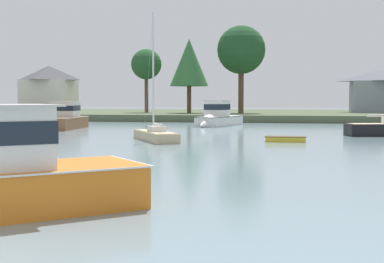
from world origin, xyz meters
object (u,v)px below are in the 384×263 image
dinghy_yellow (285,140)px  cruiser_white (216,120)px  cruiser_wood (67,123)px  mooring_buoy_red (18,149)px  sailboat_sand (155,138)px

dinghy_yellow → cruiser_white: bearing=110.0°
cruiser_wood → cruiser_white: cruiser_wood is taller
cruiser_white → mooring_buoy_red: (-8.25, -33.19, -0.62)m
dinghy_yellow → cruiser_wood: bearing=148.3°
sailboat_sand → mooring_buoy_red: bearing=-127.4°
cruiser_wood → sailboat_sand: (14.13, -15.76, -0.41)m
sailboat_sand → dinghy_yellow: bearing=5.2°
dinghy_yellow → sailboat_sand: bearing=-174.8°
cruiser_wood → sailboat_sand: bearing=-48.1°
cruiser_wood → dinghy_yellow: size_ratio=3.15×
sailboat_sand → mooring_buoy_red: (-6.81, -8.92, -0.14)m
dinghy_yellow → mooring_buoy_red: size_ratio=6.10×
cruiser_white → dinghy_yellow: 24.88m
mooring_buoy_red → dinghy_yellow: bearing=30.3°
sailboat_sand → dinghy_yellow: 10.00m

